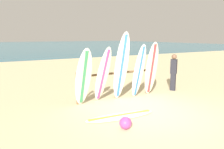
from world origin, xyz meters
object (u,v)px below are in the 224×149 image
Objects in this scene: surfboard_leaning_center_left at (121,67)px; surfboard_leaning_center at (139,71)px; surfboard_rack at (116,79)px; beach_ball at (125,123)px; surfboard_lying_on_sand at (120,116)px; surfboard_leaning_center_right at (151,69)px; beachgoer_standing at (174,71)px; surfboard_leaning_left at (103,75)px; surfboard_leaning_far_left at (84,78)px.

surfboard_leaning_center_left is 0.81m from surfboard_leaning_center.
surfboard_leaning_center is (0.78, -0.45, 0.31)m from surfboard_rack.
surfboard_leaning_center_left reaches higher than beach_ball.
surfboard_leaning_center is at bearing -29.85° from surfboard_rack.
surfboard_lying_on_sand is 6.85× the size of beach_ball.
beachgoer_standing is at bearing 6.14° from surfboard_leaning_center_right.
surfboard_leaning_left reaches higher than beach_ball.
surfboard_rack is 2.23m from surfboard_lying_on_sand.
beach_ball is (0.22, -2.26, -0.87)m from surfboard_leaning_far_left.
beach_ball reaches higher than surfboard_lying_on_sand.
surfboard_leaning_far_left is 1.55m from surfboard_leaning_center_left.
surfboard_rack is at bearing 14.86° from surfboard_leaning_far_left.
surfboard_leaning_far_left is at bearing -165.14° from surfboard_rack.
surfboard_lying_on_sand is (0.56, -1.47, -1.00)m from surfboard_leaning_far_left.
surfboard_leaning_far_left is 0.96× the size of surfboard_leaning_center.
surfboard_rack is 2.01× the size of beachgoer_standing.
surfboard_leaning_center_right reaches higher than surfboard_lying_on_sand.
surfboard_leaning_center_right is 3.74m from beach_ball.
beach_ball is (-0.56, -2.34, -0.88)m from surfboard_leaning_left.
surfboard_lying_on_sand is 0.87m from beach_ball.
beachgoer_standing is 4.92m from beach_ball.
surfboard_leaning_center is 0.97× the size of surfboard_leaning_center_right.
surfboard_leaning_center_right is 1.43m from beachgoer_standing.
surfboard_leaning_center_left is (0.00, -0.39, 0.54)m from surfboard_rack.
surfboard_rack is 0.86m from surfboard_leaning_left.
surfboard_leaning_center_left is 1.15× the size of surfboard_lying_on_sand.
surfboard_leaning_center_right reaches higher than beachgoer_standing.
surfboard_leaning_center reaches higher than surfboard_rack.
surfboard_leaning_center_right is at bearing -0.75° from surfboard_leaning_left.
surfboard_leaning_center_right is (1.48, 0.04, -0.19)m from surfboard_leaning_center_left.
surfboard_leaning_center is 2.48m from surfboard_lying_on_sand.
surfboard_rack is 1.59× the size of surfboard_leaning_left.
surfboard_leaning_left is 1.53m from surfboard_leaning_center.
surfboard_leaning_center_left is at bearing 56.85° from surfboard_lying_on_sand.
surfboard_rack is at bearing 62.80° from surfboard_lying_on_sand.
surfboard_leaning_center_right is 0.98× the size of surfboard_lying_on_sand.
surfboard_leaning_center_left is (0.75, -0.06, 0.26)m from surfboard_leaning_left.
surfboard_leaning_far_left is 0.91× the size of surfboard_lying_on_sand.
surfboard_rack is at bearing 23.77° from surfboard_leaning_left.
surfboard_rack is 0.95m from surfboard_leaning_center.
surfboard_leaning_center_left is 1.58× the size of beachgoer_standing.
surfboard_leaning_center_left reaches higher than surfboard_leaning_left.
surfboard_leaning_left is 2.23m from surfboard_leaning_center_right.
surfboard_leaning_center_left is 2.86m from beach_ball.
surfboard_leaning_center_left reaches higher than surfboard_lying_on_sand.
surfboard_leaning_left is 0.79m from surfboard_leaning_center_left.
surfboard_rack is 3.03m from beach_ball.
surfboard_leaning_left is at bearing 5.64° from surfboard_leaning_far_left.
beachgoer_standing is at bearing 3.70° from surfboard_leaning_center_left.
surfboard_leaning_center_left is at bearing 175.98° from surfboard_leaning_center.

